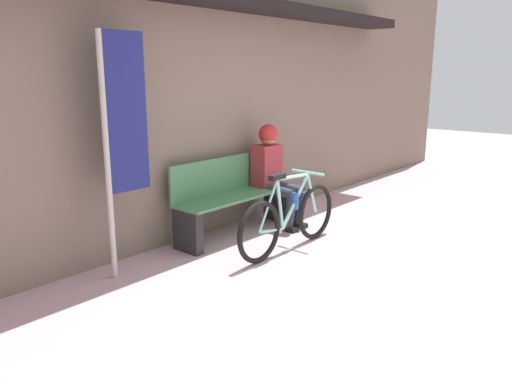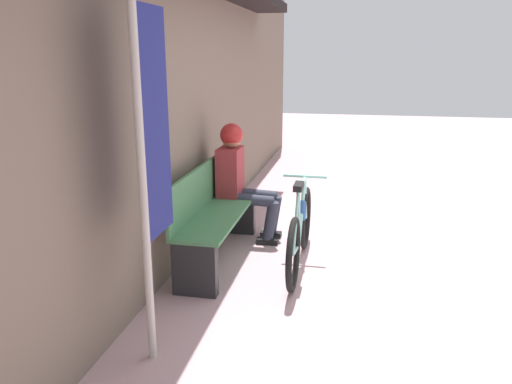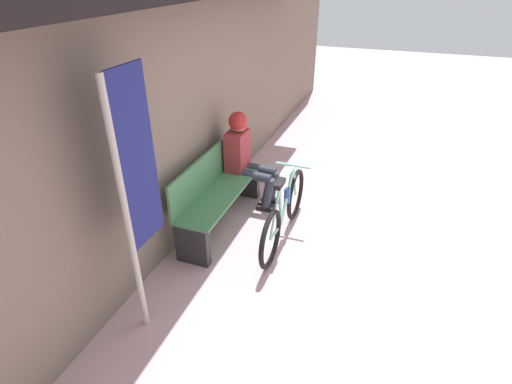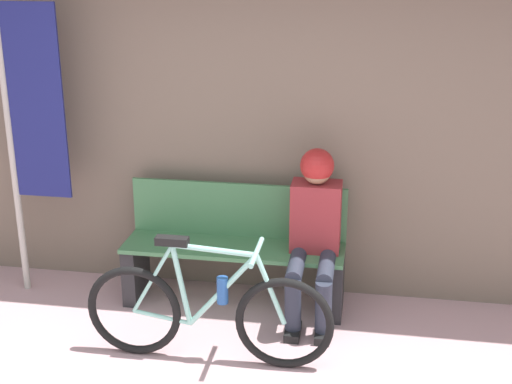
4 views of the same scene
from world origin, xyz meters
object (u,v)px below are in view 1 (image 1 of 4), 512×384
Objects in this scene: bicycle at (290,218)px; banner_pole at (120,128)px; person_seated at (273,168)px; park_bench_near at (233,199)px.

banner_pole reaches higher than bicycle.
person_seated is at bearing 49.29° from bicycle.
person_seated is at bearing -1.72° from banner_pole.
banner_pole is (-1.44, 0.74, 0.98)m from bicycle.
banner_pole is at bearing 178.28° from person_seated.
park_bench_near is at bearing 168.60° from person_seated.
person_seated is (0.59, 0.68, 0.35)m from bicycle.
person_seated is 0.56× the size of banner_pole.
park_bench_near is 0.80m from bicycle.
park_bench_near is 0.74× the size of banner_pole.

